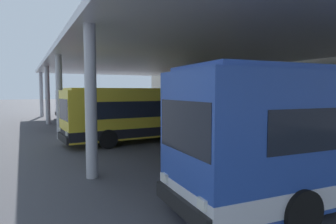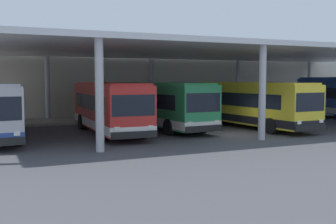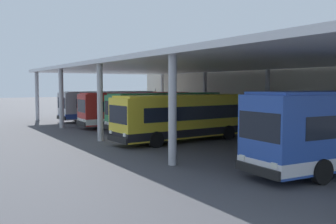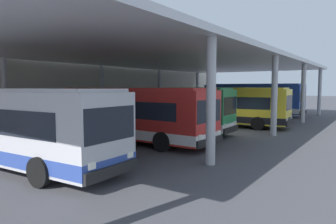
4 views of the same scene
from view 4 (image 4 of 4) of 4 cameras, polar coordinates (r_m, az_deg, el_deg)
name	(u,v)px [view 4 (image 4 of 4)]	position (r m, az deg, el deg)	size (l,w,h in m)	color
ground_plane	(237,133)	(22.55, 12.61, -3.69)	(200.00, 200.00, 0.00)	#47474C
platform_kerb	(116,121)	(28.97, -9.52, -1.63)	(42.00, 4.50, 0.18)	gray
station_building_facade	(91,85)	(31.14, -13.94, 4.82)	(48.00, 1.60, 6.79)	beige
canopy_shelter	(173,61)	(24.96, 0.86, 9.39)	(40.00, 17.00, 5.55)	silver
bus_nearest_bay	(15,126)	(14.07, -26.30, -2.27)	(3.04, 10.63, 3.17)	#B7B7BC
bus_second_bay	(131,114)	(18.37, -6.74, -0.30)	(3.02, 10.62, 3.17)	red
bus_middle_bay	(160,109)	(22.03, -1.51, 0.55)	(3.15, 10.66, 3.17)	#28844C
bus_far_bay	(223,106)	(26.13, 10.04, 1.13)	(3.16, 10.66, 3.17)	yellow
bus_departing	(252,99)	(37.17, 15.10, 2.36)	(3.18, 11.46, 3.57)	#284CA8
bench_waiting	(151,111)	(33.04, -3.13, 0.19)	(1.80, 0.45, 0.92)	#383D47
trash_bin	(138,113)	(30.98, -5.49, -0.09)	(0.52, 0.52, 0.98)	#33383D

